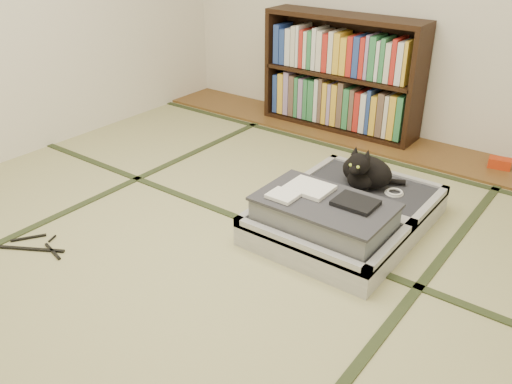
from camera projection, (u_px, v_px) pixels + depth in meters
The scene contains 9 objects.
floor at pixel (209, 255), 2.87m from camera, with size 4.50×4.50×0.00m, color tan.
wood_strip at pixel (376, 140), 4.29m from camera, with size 4.00×0.50×0.02m, color brown.
red_item at pixel (500, 163), 3.79m from camera, with size 0.15×0.09×0.07m, color #BD300F.
tatami_borders at pixel (264, 217), 3.22m from camera, with size 4.00×4.50×0.01m.
bookcase at pixel (341, 76), 4.34m from camera, with size 1.31×0.30×0.92m.
suitcase at pixel (342, 214), 3.04m from camera, with size 0.80×1.06×0.31m.
cat at pixel (365, 172), 3.19m from camera, with size 0.35×0.36×0.29m.
cable_coil at pixel (394, 193), 3.16m from camera, with size 0.11×0.11×0.03m.
hanger at pixel (36, 246), 2.94m from camera, with size 0.37×0.27×0.01m.
Camera 1 is at (1.64, -1.77, 1.62)m, focal length 38.00 mm.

